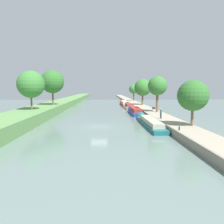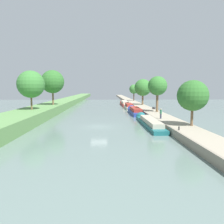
{
  "view_description": "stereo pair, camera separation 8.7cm",
  "coord_description": "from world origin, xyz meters",
  "px_view_note": "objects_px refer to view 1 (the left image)",
  "views": [
    {
      "loc": [
        0.83,
        -34.03,
        5.91
      ],
      "look_at": [
        2.39,
        11.76,
        1.0
      ],
      "focal_mm": 36.05,
      "sensor_mm": 36.0,
      "label": 1
    },
    {
      "loc": [
        0.91,
        -34.03,
        5.91
      ],
      "look_at": [
        2.39,
        11.76,
        1.0
      ],
      "focal_mm": 36.05,
      "sensor_mm": 36.0,
      "label": 2
    }
  ],
  "objects_px": {
    "narrowboat_red": "(124,103)",
    "mooring_bollard_far": "(128,101)",
    "narrowboat_teal": "(149,122)",
    "narrowboat_blue": "(135,111)",
    "narrowboat_cream": "(128,106)",
    "mooring_bollard_near": "(179,128)",
    "park_bench": "(154,108)",
    "person_walking": "(161,113)"
  },
  "relations": [
    {
      "from": "narrowboat_teal",
      "to": "person_walking",
      "type": "relative_size",
      "value": 9.73
    },
    {
      "from": "narrowboat_teal",
      "to": "park_bench",
      "type": "distance_m",
      "value": 18.24
    },
    {
      "from": "person_walking",
      "to": "park_bench",
      "type": "distance_m",
      "value": 17.0
    },
    {
      "from": "narrowboat_cream",
      "to": "person_walking",
      "type": "distance_m",
      "value": 28.66
    },
    {
      "from": "narrowboat_blue",
      "to": "park_bench",
      "type": "xyz_separation_m",
      "value": [
        4.77,
        1.48,
        0.63
      ]
    },
    {
      "from": "mooring_bollard_near",
      "to": "mooring_bollard_far",
      "type": "height_order",
      "value": "same"
    },
    {
      "from": "person_walking",
      "to": "mooring_bollard_far",
      "type": "height_order",
      "value": "person_walking"
    },
    {
      "from": "narrowboat_teal",
      "to": "person_walking",
      "type": "distance_m",
      "value": 2.62
    },
    {
      "from": "mooring_bollard_near",
      "to": "mooring_bollard_far",
      "type": "xyz_separation_m",
      "value": [
        0.0,
        58.75,
        0.0
      ]
    },
    {
      "from": "narrowboat_red",
      "to": "person_walking",
      "type": "xyz_separation_m",
      "value": [
        2.37,
        -41.72,
        1.16
      ]
    },
    {
      "from": "mooring_bollard_far",
      "to": "park_bench",
      "type": "relative_size",
      "value": 0.3
    },
    {
      "from": "person_walking",
      "to": "park_bench",
      "type": "bearing_deg",
      "value": 81.46
    },
    {
      "from": "narrowboat_cream",
      "to": "narrowboat_red",
      "type": "xyz_separation_m",
      "value": [
        -0.08,
        13.18,
        -0.0
      ]
    },
    {
      "from": "narrowboat_cream",
      "to": "park_bench",
      "type": "relative_size",
      "value": 7.3
    },
    {
      "from": "narrowboat_red",
      "to": "mooring_bollard_far",
      "type": "bearing_deg",
      "value": 73.61
    },
    {
      "from": "person_walking",
      "to": "mooring_bollard_far",
      "type": "bearing_deg",
      "value": 90.4
    },
    {
      "from": "narrowboat_blue",
      "to": "narrowboat_red",
      "type": "relative_size",
      "value": 0.87
    },
    {
      "from": "narrowboat_teal",
      "to": "person_walking",
      "type": "xyz_separation_m",
      "value": [
        2.13,
        0.82,
        1.28
      ]
    },
    {
      "from": "narrowboat_cream",
      "to": "narrowboat_red",
      "type": "relative_size",
      "value": 0.72
    },
    {
      "from": "narrowboat_blue",
      "to": "park_bench",
      "type": "relative_size",
      "value": 8.88
    },
    {
      "from": "narrowboat_cream",
      "to": "person_walking",
      "type": "bearing_deg",
      "value": -85.41
    },
    {
      "from": "narrowboat_cream",
      "to": "park_bench",
      "type": "bearing_deg",
      "value": -67.7
    },
    {
      "from": "mooring_bollard_near",
      "to": "park_bench",
      "type": "xyz_separation_m",
      "value": [
        2.86,
        26.92,
        0.12
      ]
    },
    {
      "from": "narrowboat_red",
      "to": "narrowboat_teal",
      "type": "bearing_deg",
      "value": -89.68
    },
    {
      "from": "narrowboat_teal",
      "to": "park_bench",
      "type": "relative_size",
      "value": 10.77
    },
    {
      "from": "narrowboat_cream",
      "to": "person_walking",
      "type": "relative_size",
      "value": 6.59
    },
    {
      "from": "park_bench",
      "to": "narrowboat_cream",
      "type": "bearing_deg",
      "value": 112.3
    },
    {
      "from": "narrowboat_teal",
      "to": "mooring_bollard_far",
      "type": "xyz_separation_m",
      "value": [
        1.79,
        49.44,
        0.64
      ]
    },
    {
      "from": "mooring_bollard_near",
      "to": "park_bench",
      "type": "relative_size",
      "value": 0.3
    },
    {
      "from": "narrowboat_red",
      "to": "mooring_bollard_near",
      "type": "bearing_deg",
      "value": -87.76
    },
    {
      "from": "narrowboat_red",
      "to": "mooring_bollard_far",
      "type": "distance_m",
      "value": 7.21
    },
    {
      "from": "narrowboat_teal",
      "to": "person_walking",
      "type": "bearing_deg",
      "value": 21.08
    },
    {
      "from": "narrowboat_teal",
      "to": "narrowboat_blue",
      "type": "bearing_deg",
      "value": 90.41
    },
    {
      "from": "narrowboat_cream",
      "to": "mooring_bollard_far",
      "type": "bearing_deg",
      "value": 84.44
    },
    {
      "from": "narrowboat_red",
      "to": "person_walking",
      "type": "bearing_deg",
      "value": -86.75
    },
    {
      "from": "narrowboat_cream",
      "to": "narrowboat_red",
      "type": "bearing_deg",
      "value": 90.33
    },
    {
      "from": "person_walking",
      "to": "park_bench",
      "type": "relative_size",
      "value": 1.11
    },
    {
      "from": "narrowboat_blue",
      "to": "park_bench",
      "type": "distance_m",
      "value": 5.03
    },
    {
      "from": "narrowboat_blue",
      "to": "mooring_bollard_far",
      "type": "height_order",
      "value": "narrowboat_blue"
    },
    {
      "from": "narrowboat_red",
      "to": "park_bench",
      "type": "bearing_deg",
      "value": -78.89
    },
    {
      "from": "narrowboat_blue",
      "to": "mooring_bollard_far",
      "type": "relative_size",
      "value": 29.6
    },
    {
      "from": "person_walking",
      "to": "narrowboat_teal",
      "type": "bearing_deg",
      "value": -158.92
    }
  ]
}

